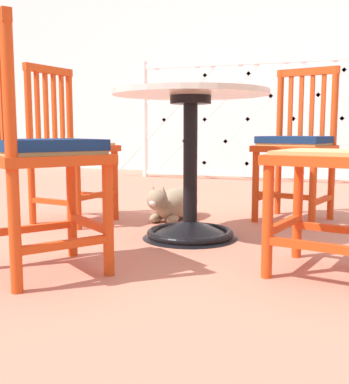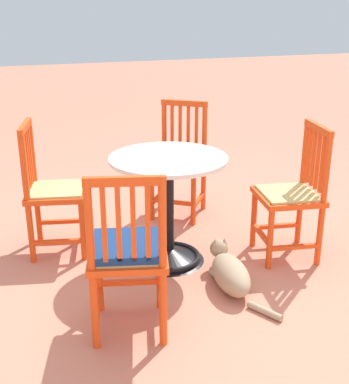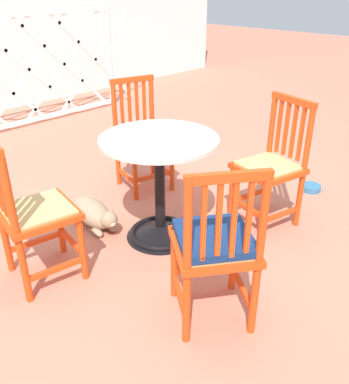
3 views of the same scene
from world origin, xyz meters
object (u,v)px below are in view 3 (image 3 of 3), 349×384
(orange_chair_tucked_in, at_px, (215,246))
(tabby_cat, at_px, (94,214))
(pet_water_bowl, at_px, (311,188))
(orange_chair_by_planter, at_px, (142,137))
(cafe_table, at_px, (160,200))
(orange_chair_near_fence, at_px, (271,167))
(orange_chair_at_corner, at_px, (33,214))

(orange_chair_tucked_in, height_order, tabby_cat, orange_chair_tucked_in)
(orange_chair_tucked_in, relative_size, pet_water_bowl, 5.36)
(orange_chair_by_planter, height_order, tabby_cat, orange_chair_by_planter)
(cafe_table, bearing_deg, orange_chair_near_fence, -30.94)
(orange_chair_near_fence, bearing_deg, orange_chair_tucked_in, -162.14)
(orange_chair_tucked_in, bearing_deg, pet_water_bowl, 10.73)
(cafe_table, distance_m, tabby_cat, 0.54)
(cafe_table, relative_size, pet_water_bowl, 4.47)
(orange_chair_tucked_in, xyz_separation_m, orange_chair_near_fence, (1.04, 0.34, -0.01))
(orange_chair_by_planter, xyz_separation_m, orange_chair_near_fence, (0.24, -1.08, -0.01))
(tabby_cat, bearing_deg, orange_chair_at_corner, -156.91)
(orange_chair_near_fence, xyz_separation_m, tabby_cat, (-0.93, 0.86, -0.34))
(orange_chair_tucked_in, distance_m, pet_water_bowl, 1.81)
(cafe_table, bearing_deg, orange_chair_by_planter, 55.96)
(orange_chair_at_corner, distance_m, orange_chair_near_fence, 1.62)
(cafe_table, bearing_deg, pet_water_bowl, -17.01)
(orange_chair_near_fence, bearing_deg, orange_chair_by_planter, 102.51)
(orange_chair_by_planter, distance_m, orange_chair_near_fence, 1.11)
(orange_chair_tucked_in, bearing_deg, cafe_table, 64.97)
(cafe_table, xyz_separation_m, orange_chair_at_corner, (-0.80, 0.20, 0.15))
(orange_chair_by_planter, bearing_deg, orange_chair_at_corner, -159.55)
(orange_chair_by_planter, distance_m, pet_water_bowl, 1.49)
(tabby_cat, bearing_deg, pet_water_bowl, -28.04)
(orange_chair_near_fence, relative_size, tabby_cat, 1.23)
(orange_chair_near_fence, distance_m, tabby_cat, 1.31)
(orange_chair_at_corner, distance_m, pet_water_bowl, 2.31)
(cafe_table, xyz_separation_m, tabby_cat, (-0.24, 0.44, -0.19))
(orange_chair_by_planter, height_order, pet_water_bowl, orange_chair_by_planter)
(orange_chair_by_planter, height_order, orange_chair_at_corner, same)
(orange_chair_by_planter, relative_size, tabby_cat, 1.23)
(orange_chair_near_fence, bearing_deg, cafe_table, 149.06)
(pet_water_bowl, bearing_deg, tabby_cat, 151.96)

